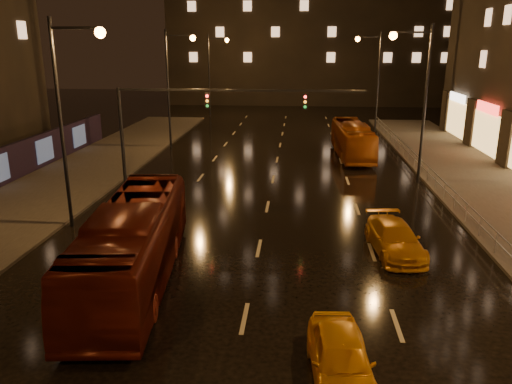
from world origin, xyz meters
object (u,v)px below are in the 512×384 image
taxi_far (395,239)px  bus_curb (352,140)px  bus_red (134,244)px  taxi_near (341,359)px

taxi_far → bus_curb: bearing=83.7°
bus_red → taxi_near: bus_red is taller
bus_red → taxi_far: size_ratio=2.43×
taxi_near → bus_red: bearing=140.2°
bus_red → taxi_far: bus_red is taller
bus_curb → taxi_far: size_ratio=2.14×
bus_curb → taxi_far: bus_curb is taller
bus_curb → taxi_near: bearing=-99.0°
bus_red → taxi_near: bearing=-42.0°
bus_curb → taxi_far: (-0.06, -19.79, -0.71)m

